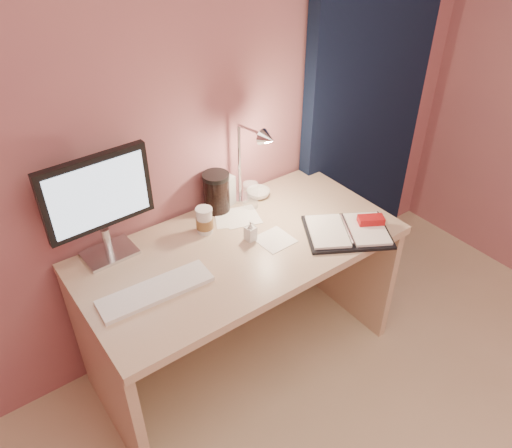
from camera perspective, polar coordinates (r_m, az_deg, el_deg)
room at (r=2.72m, az=11.37°, el=15.24°), size 3.50×3.50×3.50m
desk at (r=2.35m, az=-2.69°, el=-5.82°), size 1.40×0.70×0.73m
monitor at (r=2.03m, az=-17.63°, el=2.72°), size 0.44×0.16×0.46m
keyboard at (r=1.96m, az=-11.38°, el=-7.47°), size 0.45×0.15×0.02m
planner at (r=2.25m, az=10.60°, el=-0.71°), size 0.45×0.42×0.06m
paper_a at (r=2.18m, az=2.16°, el=-1.81°), size 0.15×0.15×0.00m
paper_b at (r=2.32m, az=-1.71°, el=0.84°), size 0.20×0.20×0.00m
paper_c at (r=2.31m, az=-2.85°, el=0.62°), size 0.20×0.20×0.00m
coffee_cup at (r=2.21m, az=-5.90°, el=0.34°), size 0.08×0.08×0.12m
clear_cup at (r=2.36m, az=-0.63°, el=3.30°), size 0.07×0.07×0.13m
bowl at (r=2.46m, az=0.27°, el=3.53°), size 0.12×0.12×0.04m
lotion_bottle at (r=2.15m, az=-0.63°, el=-0.73°), size 0.05×0.05×0.10m
dark_jar at (r=2.33m, az=-4.52°, el=3.43°), size 0.12×0.12×0.17m
product_box at (r=2.37m, az=-3.86°, el=3.78°), size 0.11×0.10×0.15m
desk_lamp at (r=2.24m, az=-0.87°, el=7.19°), size 0.13×0.26×0.42m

